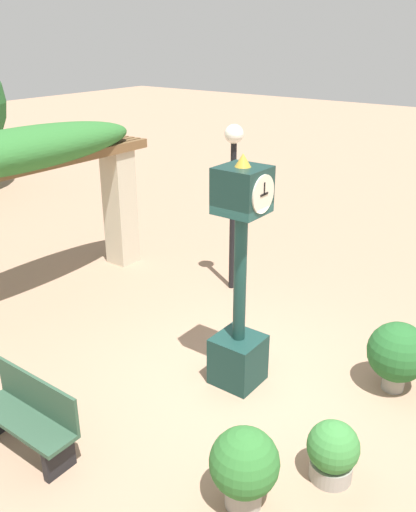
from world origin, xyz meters
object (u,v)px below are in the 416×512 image
object	(u,v)px
potted_plant_far_left	(333,451)
park_bench	(30,417)
potted_plant_near_left	(244,466)
potted_plant_near_right	(398,353)
pedestal_clock	(240,290)
lamp_post	(233,174)

from	to	relation	value
potted_plant_far_left	park_bench	distance (m)	3.31
park_bench	potted_plant_near_left	bearing A→B (deg)	17.98
potted_plant_near_right	potted_plant_near_left	bearing A→B (deg)	168.84
pedestal_clock	potted_plant_near_right	size ratio (longest dim) A/B	3.24
potted_plant_near_left	potted_plant_far_left	distance (m)	1.02
park_bench	potted_plant_near_right	bearing A→B (deg)	50.71
potted_plant_near_right	potted_plant_far_left	size ratio (longest dim) A/B	1.40
potted_plant_near_right	lamp_post	xyz separation A→B (m)	(1.24, 3.45, 1.60)
pedestal_clock	park_bench	distance (m)	2.87
pedestal_clock	potted_plant_near_left	size ratio (longest dim) A/B	3.52
pedestal_clock	potted_plant_near_left	xyz separation A→B (m)	(-1.69, -1.20, -0.88)
potted_plant_near_left	potted_plant_far_left	size ratio (longest dim) A/B	1.29
park_bench	lamp_post	world-z (taller)	lamp_post
lamp_post	pedestal_clock	bearing A→B (deg)	-143.85
potted_plant_near_right	potted_plant_far_left	bearing A→B (deg)	-179.97
potted_plant_near_left	potted_plant_far_left	xyz separation A→B (m)	(0.85, -0.55, -0.15)
potted_plant_near_right	potted_plant_far_left	xyz separation A→B (m)	(-1.92, -0.00, -0.20)
pedestal_clock	lamp_post	world-z (taller)	pedestal_clock
potted_plant_near_left	potted_plant_far_left	bearing A→B (deg)	-32.80
potted_plant_near_left	potted_plant_near_right	bearing A→B (deg)	-11.16
pedestal_clock	potted_plant_far_left	xyz separation A→B (m)	(-0.84, -1.75, -1.02)
pedestal_clock	lamp_post	size ratio (longest dim) A/B	1.04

